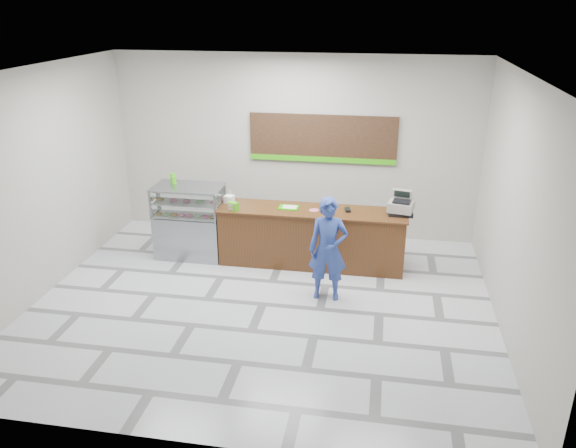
% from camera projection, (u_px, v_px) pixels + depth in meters
% --- Properties ---
extents(floor, '(7.00, 7.00, 0.00)m').
position_uv_depth(floor, '(263.00, 304.00, 8.69)').
color(floor, silver).
rests_on(floor, ground).
extents(back_wall, '(7.00, 0.00, 7.00)m').
position_uv_depth(back_wall, '(294.00, 147.00, 10.79)').
color(back_wall, '#B4B0A6').
rests_on(back_wall, floor).
extents(ceiling, '(7.00, 7.00, 0.00)m').
position_uv_depth(ceiling, '(258.00, 72.00, 7.39)').
color(ceiling, silver).
rests_on(ceiling, back_wall).
extents(sales_counter, '(3.26, 0.76, 1.03)m').
position_uv_depth(sales_counter, '(312.00, 237.00, 9.83)').
color(sales_counter, '#562A13').
rests_on(sales_counter, floor).
extents(display_case, '(1.22, 0.72, 1.33)m').
position_uv_depth(display_case, '(190.00, 221.00, 10.12)').
color(display_case, gray).
rests_on(display_case, floor).
extents(menu_board, '(2.80, 0.06, 0.90)m').
position_uv_depth(menu_board, '(323.00, 139.00, 10.59)').
color(menu_board, black).
rests_on(menu_board, back_wall).
extents(cash_register, '(0.48, 0.50, 0.38)m').
position_uv_depth(cash_register, '(401.00, 205.00, 9.43)').
color(cash_register, black).
rests_on(cash_register, sales_counter).
extents(card_terminal, '(0.12, 0.18, 0.04)m').
position_uv_depth(card_terminal, '(348.00, 210.00, 9.58)').
color(card_terminal, black).
rests_on(card_terminal, sales_counter).
extents(serving_tray, '(0.34, 0.25, 0.02)m').
position_uv_depth(serving_tray, '(289.00, 207.00, 9.72)').
color(serving_tray, '#23BF00').
rests_on(serving_tray, sales_counter).
extents(napkin_box, '(0.18, 0.18, 0.13)m').
position_uv_depth(napkin_box, '(229.00, 199.00, 9.95)').
color(napkin_box, white).
rests_on(napkin_box, sales_counter).
extents(straw_cup, '(0.07, 0.07, 0.11)m').
position_uv_depth(straw_cup, '(231.00, 198.00, 10.05)').
color(straw_cup, silver).
rests_on(straw_cup, sales_counter).
extents(promo_box, '(0.19, 0.15, 0.14)m').
position_uv_depth(promo_box, '(233.00, 206.00, 9.59)').
color(promo_box, '#3BBA0F').
rests_on(promo_box, sales_counter).
extents(donut_decal, '(0.16, 0.16, 0.00)m').
position_uv_depth(donut_decal, '(314.00, 210.00, 9.62)').
color(donut_decal, '#E16090').
rests_on(donut_decal, sales_counter).
extents(green_cup_left, '(0.09, 0.09, 0.14)m').
position_uv_depth(green_cup_left, '(173.00, 177.00, 10.14)').
color(green_cup_left, '#3BBA0F').
rests_on(green_cup_left, display_case).
extents(green_cup_right, '(0.09, 0.09, 0.14)m').
position_uv_depth(green_cup_right, '(174.00, 180.00, 10.00)').
color(green_cup_right, '#3BBA0F').
rests_on(green_cup_right, display_case).
extents(customer, '(0.62, 0.42, 1.65)m').
position_uv_depth(customer, '(328.00, 249.00, 8.61)').
color(customer, '#2A3F8E').
rests_on(customer, floor).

